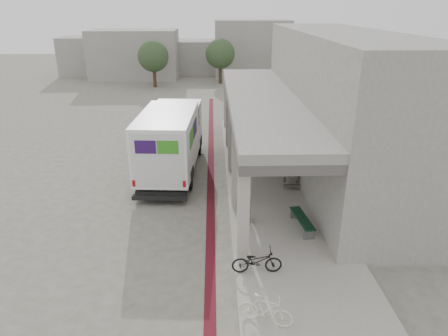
{
  "coord_description": "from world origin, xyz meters",
  "views": [
    {
      "loc": [
        1.14,
        -14.96,
        8.13
      ],
      "look_at": [
        1.6,
        0.98,
        1.6
      ],
      "focal_mm": 32.0,
      "sensor_mm": 36.0,
      "label": 1
    }
  ],
  "objects_px": {
    "fedex_truck": "(171,139)",
    "bicycle_black": "(257,261)",
    "bench": "(302,221)",
    "utility_cabinet": "(288,162)",
    "bicycle_cream": "(266,310)"
  },
  "relations": [
    {
      "from": "bicycle_cream",
      "to": "fedex_truck",
      "type": "bearing_deg",
      "value": 37.7
    },
    {
      "from": "bench",
      "to": "bicycle_cream",
      "type": "xyz_separation_m",
      "value": [
        -2.03,
        -4.94,
        0.13
      ]
    },
    {
      "from": "bench",
      "to": "utility_cabinet",
      "type": "relative_size",
      "value": 2.0
    },
    {
      "from": "bicycle_black",
      "to": "bicycle_cream",
      "type": "bearing_deg",
      "value": 179.35
    },
    {
      "from": "utility_cabinet",
      "to": "bicycle_black",
      "type": "distance_m",
      "value": 8.77
    },
    {
      "from": "fedex_truck",
      "to": "bench",
      "type": "bearing_deg",
      "value": -44.32
    },
    {
      "from": "fedex_truck",
      "to": "utility_cabinet",
      "type": "xyz_separation_m",
      "value": [
        5.99,
        -0.38,
        -1.2
      ]
    },
    {
      "from": "bicycle_cream",
      "to": "bicycle_black",
      "type": "bearing_deg",
      "value": 20.14
    },
    {
      "from": "bicycle_black",
      "to": "bicycle_cream",
      "type": "distance_m",
      "value": 2.25
    },
    {
      "from": "utility_cabinet",
      "to": "bicycle_black",
      "type": "height_order",
      "value": "utility_cabinet"
    },
    {
      "from": "bench",
      "to": "utility_cabinet",
      "type": "height_order",
      "value": "utility_cabinet"
    },
    {
      "from": "fedex_truck",
      "to": "bicycle_black",
      "type": "xyz_separation_m",
      "value": [
        3.49,
        -8.79,
        -1.26
      ]
    },
    {
      "from": "bench",
      "to": "bicycle_cream",
      "type": "distance_m",
      "value": 5.35
    },
    {
      "from": "bench",
      "to": "utility_cabinet",
      "type": "distance_m",
      "value": 5.73
    },
    {
      "from": "bench",
      "to": "bicycle_black",
      "type": "height_order",
      "value": "bicycle_black"
    }
  ]
}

